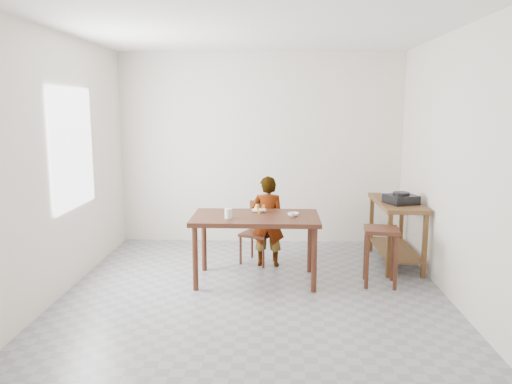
{
  "coord_description": "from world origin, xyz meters",
  "views": [
    {
      "loc": [
        0.22,
        -5.1,
        1.93
      ],
      "look_at": [
        0.0,
        0.4,
        1.0
      ],
      "focal_mm": 35.0,
      "sensor_mm": 36.0,
      "label": 1
    }
  ],
  "objects_px": {
    "child": "(268,221)",
    "stool": "(380,256)",
    "prep_counter": "(396,232)",
    "dining_chair": "(257,233)",
    "dining_table": "(256,248)"
  },
  "relations": [
    {
      "from": "child",
      "to": "stool",
      "type": "xyz_separation_m",
      "value": [
        1.25,
        -0.63,
        -0.24
      ]
    },
    {
      "from": "prep_counter",
      "to": "dining_chair",
      "type": "xyz_separation_m",
      "value": [
        -1.72,
        -0.05,
        -0.02
      ]
    },
    {
      "from": "dining_table",
      "to": "dining_chair",
      "type": "bearing_deg",
      "value": 90.29
    },
    {
      "from": "dining_table",
      "to": "child",
      "type": "bearing_deg",
      "value": 77.33
    },
    {
      "from": "prep_counter",
      "to": "child",
      "type": "bearing_deg",
      "value": -174.62
    },
    {
      "from": "prep_counter",
      "to": "child",
      "type": "height_order",
      "value": "child"
    },
    {
      "from": "stool",
      "to": "child",
      "type": "bearing_deg",
      "value": 153.34
    },
    {
      "from": "dining_table",
      "to": "dining_chair",
      "type": "height_order",
      "value": "dining_chair"
    },
    {
      "from": "dining_chair",
      "to": "stool",
      "type": "xyz_separation_m",
      "value": [
        1.38,
        -0.73,
        -0.06
      ]
    },
    {
      "from": "prep_counter",
      "to": "dining_chair",
      "type": "height_order",
      "value": "prep_counter"
    },
    {
      "from": "dining_table",
      "to": "dining_chair",
      "type": "distance_m",
      "value": 0.65
    },
    {
      "from": "dining_table",
      "to": "child",
      "type": "xyz_separation_m",
      "value": [
        0.12,
        0.55,
        0.19
      ]
    },
    {
      "from": "dining_table",
      "to": "stool",
      "type": "bearing_deg",
      "value": -3.24
    },
    {
      "from": "dining_chair",
      "to": "stool",
      "type": "height_order",
      "value": "dining_chair"
    },
    {
      "from": "dining_table",
      "to": "stool",
      "type": "distance_m",
      "value": 1.38
    }
  ]
}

